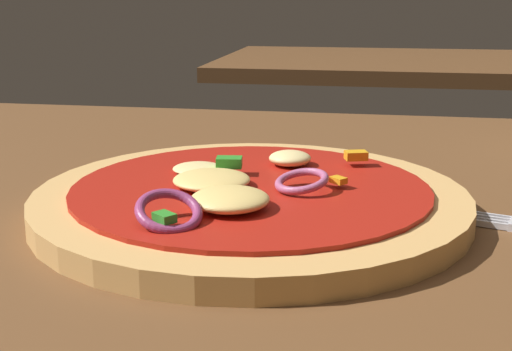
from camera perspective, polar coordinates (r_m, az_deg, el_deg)
The scene contains 3 objects.
dining_table at distance 0.46m, azimuth -4.53°, elevation -5.02°, with size 1.47×0.81×0.03m.
pizza at distance 0.46m, azimuth -0.53°, elevation -1.93°, with size 0.29×0.29×0.04m.
background_table at distance 1.54m, azimuth 12.69°, elevation 8.95°, with size 0.82×0.52×0.03m.
Camera 1 is at (0.11, -0.42, 0.17)m, focal length 48.13 mm.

